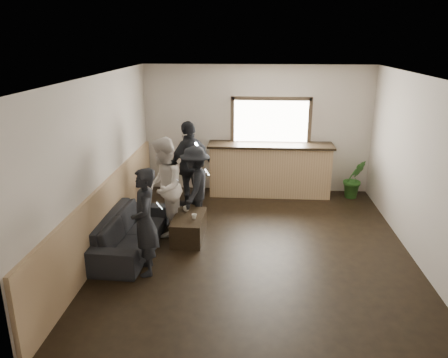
# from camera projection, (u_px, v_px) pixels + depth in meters

# --- Properties ---
(ground) EXTENTS (5.00, 6.00, 0.01)m
(ground) POSITION_uv_depth(u_px,v_px,m) (255.00, 249.00, 7.25)
(ground) COLOR black
(room_shell) EXTENTS (5.01, 6.01, 2.80)m
(room_shell) POSITION_uv_depth(u_px,v_px,m) (210.00, 163.00, 6.84)
(room_shell) COLOR silver
(room_shell) RESTS_ON ground
(bar_counter) EXTENTS (2.70, 0.68, 2.13)m
(bar_counter) POSITION_uv_depth(u_px,v_px,m) (270.00, 166.00, 9.59)
(bar_counter) COLOR tan
(bar_counter) RESTS_ON ground
(sofa) EXTENTS (0.91, 2.10, 0.60)m
(sofa) POSITION_uv_depth(u_px,v_px,m) (130.00, 232.00, 7.16)
(sofa) COLOR black
(sofa) RESTS_ON ground
(coffee_table) EXTENTS (0.52, 0.93, 0.41)m
(coffee_table) POSITION_uv_depth(u_px,v_px,m) (189.00, 227.00, 7.56)
(coffee_table) COLOR black
(coffee_table) RESTS_ON ground
(cup_a) EXTENTS (0.13, 0.13, 0.09)m
(cup_a) POSITION_uv_depth(u_px,v_px,m) (186.00, 209.00, 7.72)
(cup_a) COLOR silver
(cup_a) RESTS_ON coffee_table
(cup_b) EXTENTS (0.12, 0.12, 0.08)m
(cup_b) POSITION_uv_depth(u_px,v_px,m) (194.00, 216.00, 7.39)
(cup_b) COLOR silver
(cup_b) RESTS_ON coffee_table
(potted_plant) EXTENTS (0.55, 0.49, 0.85)m
(potted_plant) POSITION_uv_depth(u_px,v_px,m) (354.00, 179.00, 9.44)
(potted_plant) COLOR #2D6623
(potted_plant) RESTS_ON ground
(person_a) EXTENTS (0.53, 0.67, 1.61)m
(person_a) POSITION_uv_depth(u_px,v_px,m) (145.00, 222.00, 6.29)
(person_a) COLOR black
(person_a) RESTS_ON ground
(person_b) EXTENTS (0.72, 0.89, 1.74)m
(person_b) POSITION_uv_depth(u_px,v_px,m) (163.00, 187.00, 7.56)
(person_b) COLOR beige
(person_b) RESTS_ON ground
(person_c) EXTENTS (0.64, 1.01, 1.50)m
(person_c) POSITION_uv_depth(u_px,v_px,m) (195.00, 186.00, 7.99)
(person_c) COLOR black
(person_c) RESTS_ON ground
(person_d) EXTENTS (1.02, 1.07, 1.78)m
(person_d) POSITION_uv_depth(u_px,v_px,m) (190.00, 165.00, 8.81)
(person_d) COLOR black
(person_d) RESTS_ON ground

